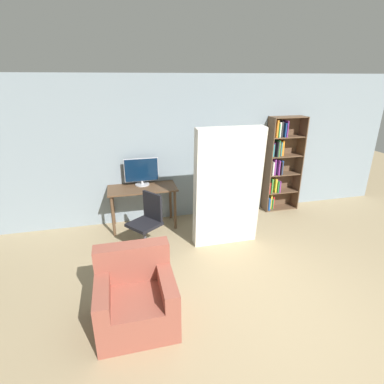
{
  "coord_description": "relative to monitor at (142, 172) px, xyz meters",
  "views": [
    {
      "loc": [
        -1.62,
        -2.24,
        2.62
      ],
      "look_at": [
        -0.61,
        1.75,
        1.05
      ],
      "focal_mm": 28.0,
      "sensor_mm": 36.0,
      "label": 1
    }
  ],
  "objects": [
    {
      "name": "mattress_near",
      "position": [
        1.26,
        -1.07,
        -0.06
      ],
      "size": [
        1.07,
        0.32,
        1.95
      ],
      "color": "silver",
      "rests_on": "ground"
    },
    {
      "name": "monitor",
      "position": [
        0.0,
        0.0,
        0.0
      ],
      "size": [
        0.61,
        0.26,
        0.5
      ],
      "color": "#B7B7BC",
      "rests_on": "desk"
    },
    {
      "name": "bookshelf",
      "position": [
        2.78,
        0.03,
        -0.05
      ],
      "size": [
        0.72,
        0.3,
        1.92
      ],
      "color": "brown",
      "rests_on": "ground"
    },
    {
      "name": "ground_plane",
      "position": [
        1.23,
        -3.03,
        -1.03
      ],
      "size": [
        16.0,
        16.0,
        0.0
      ],
      "primitive_type": "plane",
      "color": "#9E8966"
    },
    {
      "name": "wall_back",
      "position": [
        1.23,
        0.18,
        0.32
      ],
      "size": [
        8.0,
        0.06,
        2.7
      ],
      "color": "gray",
      "rests_on": "ground"
    },
    {
      "name": "desk",
      "position": [
        -0.02,
        -0.14,
        -0.37
      ],
      "size": [
        1.22,
        0.58,
        0.78
      ],
      "color": "brown",
      "rests_on": "ground"
    },
    {
      "name": "office_chair",
      "position": [
        -0.04,
        -0.91,
        -0.66
      ],
      "size": [
        0.62,
        0.62,
        0.92
      ],
      "color": "#4C4C51",
      "rests_on": "ground"
    },
    {
      "name": "armchair",
      "position": [
        -0.33,
        -2.47,
        -0.71
      ],
      "size": [
        0.85,
        0.8,
        0.85
      ],
      "color": "#934C3D",
      "rests_on": "ground"
    }
  ]
}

